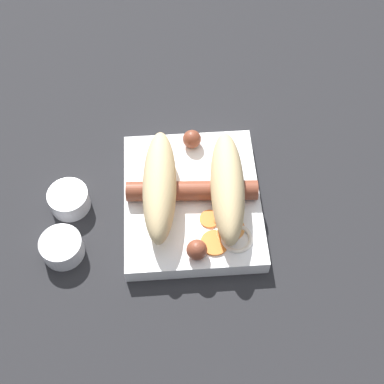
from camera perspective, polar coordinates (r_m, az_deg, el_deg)
name	(u,v)px	position (r m, az deg, el deg)	size (l,w,h in m)	color
ground_plane	(192,206)	(0.74, 0.00, -1.46)	(3.00, 3.00, 0.00)	#232326
food_tray	(192,201)	(0.73, 0.00, -0.95)	(0.22, 0.18, 0.03)	white
bread_roll	(194,187)	(0.69, 0.16, 0.55)	(0.18, 0.14, 0.06)	#DBBC84
sausage	(193,191)	(0.71, 0.09, 0.12)	(0.20, 0.18, 0.03)	brown
pickled_veggies	(227,233)	(0.69, 3.76, -4.39)	(0.08, 0.07, 0.01)	orange
condiment_cup_near	(69,200)	(0.75, -12.95, -0.88)	(0.06, 0.06, 0.03)	white
condiment_cup_far	(62,248)	(0.72, -13.67, -5.82)	(0.06, 0.06, 0.03)	white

